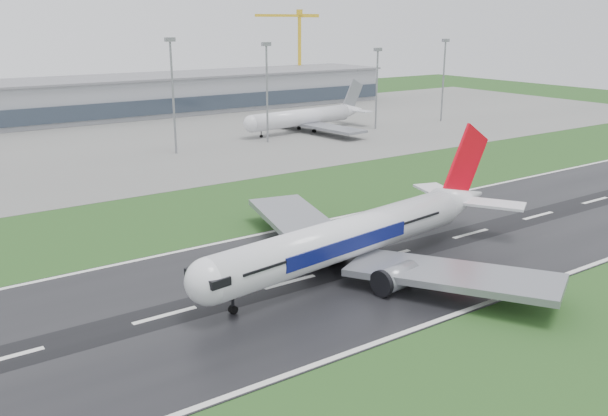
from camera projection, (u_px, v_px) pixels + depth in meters
ground at (471, 234)px, 117.95m from camera, size 520.00×520.00×0.00m
runway at (471, 234)px, 117.93m from camera, size 400.00×45.00×0.10m
apron at (187, 136)px, 216.75m from camera, size 400.00×130.00×0.08m
terminal at (124, 97)px, 262.07m from camera, size 240.00×36.00×15.00m
main_airliner at (365, 208)px, 99.85m from camera, size 73.00×70.34×19.25m
parked_airliner at (305, 108)px, 224.17m from camera, size 60.97×57.59×16.29m
tower_crane at (300, 54)px, 322.72m from camera, size 43.05×11.40×43.06m
floodmast_2 at (173, 99)px, 184.49m from camera, size 0.64×0.64×32.13m
floodmast_3 at (267, 95)px, 201.97m from camera, size 0.64×0.64×30.25m
floodmast_4 at (377, 91)px, 227.13m from camera, size 0.64×0.64×27.50m
floodmast_5 at (443, 82)px, 244.97m from camera, size 0.64×0.64×30.02m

